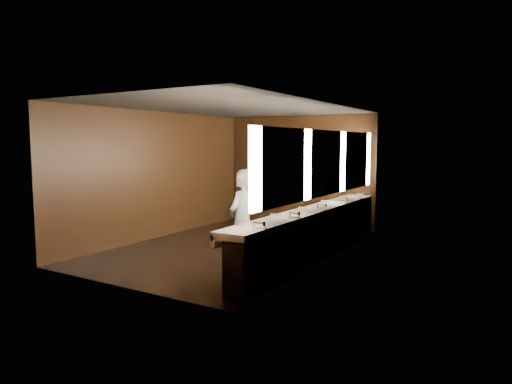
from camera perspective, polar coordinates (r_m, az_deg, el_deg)
floor at (r=9.33m, az=-2.84°, el=-6.89°), size 6.00×6.00×0.00m
ceiling at (r=9.13m, az=-2.93°, el=10.51°), size 4.00×6.00×0.02m
wall_back at (r=11.72m, az=5.37°, el=2.64°), size 4.00×0.02×2.80m
wall_front at (r=6.86m, az=-17.06°, el=0.03°), size 4.00×0.02×2.80m
wall_left at (r=10.38m, az=-12.08°, el=2.10°), size 0.02×6.00×2.80m
wall_right at (r=8.18m, az=8.81°, el=1.15°), size 0.02×6.00×2.80m
sink_counter at (r=8.38m, az=7.40°, el=-4.96°), size 0.55×5.40×1.01m
mirror_band at (r=8.16m, az=8.72°, el=3.60°), size 0.06×5.03×1.15m
person at (r=7.26m, az=-1.75°, el=-3.79°), size 0.43×0.63×1.69m
trash_bin at (r=8.22m, az=5.06°, el=-6.60°), size 0.49×0.49×0.58m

